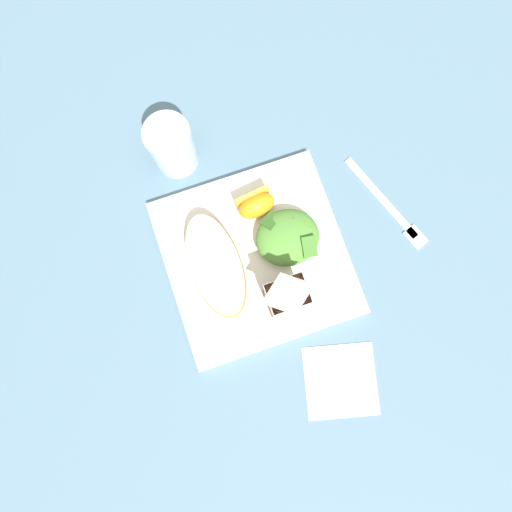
# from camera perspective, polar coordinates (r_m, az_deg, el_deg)

# --- Properties ---
(ground) EXTENTS (3.00, 3.00, 0.00)m
(ground) POSITION_cam_1_polar(r_m,az_deg,el_deg) (0.75, 0.00, -0.32)
(ground) COLOR slate
(white_plate) EXTENTS (0.28, 0.28, 0.02)m
(white_plate) POSITION_cam_1_polar(r_m,az_deg,el_deg) (0.74, 0.00, -0.22)
(white_plate) COLOR white
(white_plate) RESTS_ON ground
(cheesy_pizza_bread) EXTENTS (0.08, 0.17, 0.04)m
(cheesy_pizza_bread) POSITION_cam_1_polar(r_m,az_deg,el_deg) (0.71, -4.99, -1.15)
(cheesy_pizza_bread) COLOR #B77F42
(cheesy_pizza_bread) RESTS_ON white_plate
(green_salad_pile) EXTENTS (0.10, 0.09, 0.05)m
(green_salad_pile) POSITION_cam_1_polar(r_m,az_deg,el_deg) (0.72, 3.92, 2.30)
(green_salad_pile) COLOR #4C8433
(green_salad_pile) RESTS_ON white_plate
(milk_carton) EXTENTS (0.06, 0.05, 0.11)m
(milk_carton) POSITION_cam_1_polar(r_m,az_deg,el_deg) (0.67, 3.79, -4.85)
(milk_carton) COLOR brown
(milk_carton) RESTS_ON white_plate
(orange_wedge_front) EXTENTS (0.06, 0.04, 0.04)m
(orange_wedge_front) POSITION_cam_1_polar(r_m,az_deg,el_deg) (0.73, 0.01, 6.34)
(orange_wedge_front) COLOR orange
(orange_wedge_front) RESTS_ON white_plate
(paper_napkin) EXTENTS (0.13, 0.13, 0.00)m
(paper_napkin) POSITION_cam_1_polar(r_m,az_deg,el_deg) (0.75, 10.39, -14.91)
(paper_napkin) COLOR white
(paper_napkin) RESTS_ON ground
(metal_fork) EXTENTS (0.08, 0.18, 0.01)m
(metal_fork) POSITION_cam_1_polar(r_m,az_deg,el_deg) (0.79, 16.34, 5.56)
(metal_fork) COLOR silver
(metal_fork) RESTS_ON ground
(drinking_clear_cup) EXTENTS (0.07, 0.07, 0.10)m
(drinking_clear_cup) POSITION_cam_1_polar(r_m,az_deg,el_deg) (0.76, -10.31, 13.14)
(drinking_clear_cup) COLOR silver
(drinking_clear_cup) RESTS_ON ground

